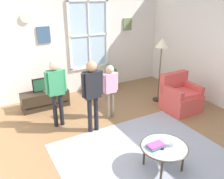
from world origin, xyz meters
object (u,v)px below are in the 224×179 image
object	(u,v)px
television	(44,85)
remote_near_books	(162,147)
person_green_shirt	(56,86)
potted_plant_by_window	(112,76)
book_stack	(156,146)
person_black_shirt	(92,89)
tv_stand	(45,99)
cup	(172,144)
coffee_table	(164,148)
person_pink_shirt	(110,86)
floor_lamp	(161,49)
armchair	(180,97)

from	to	relation	value
television	remote_near_books	distance (m)	3.28
person_green_shirt	potted_plant_by_window	world-z (taller)	person_green_shirt
book_stack	person_black_shirt	size ratio (longest dim) A/B	0.18
tv_stand	book_stack	size ratio (longest dim) A/B	4.27
book_stack	cup	size ratio (longest dim) A/B	2.91
tv_stand	coffee_table	bearing A→B (deg)	-71.41
person_pink_shirt	person_black_shirt	distance (m)	0.67
cup	remote_near_books	world-z (taller)	cup
person_pink_shirt	potted_plant_by_window	distance (m)	1.77
television	person_green_shirt	size ratio (longest dim) A/B	0.36
television	floor_lamp	bearing A→B (deg)	-20.95
tv_stand	television	size ratio (longest dim) A/B	2.17
television	floor_lamp	distance (m)	2.97
book_stack	person_green_shirt	world-z (taller)	person_green_shirt
armchair	person_black_shirt	bearing A→B (deg)	176.33
armchair	book_stack	world-z (taller)	armchair
coffee_table	potted_plant_by_window	size ratio (longest dim) A/B	1.14
remote_near_books	person_pink_shirt	bearing A→B (deg)	86.04
floor_lamp	television	bearing A→B (deg)	159.05
coffee_table	book_stack	size ratio (longest dim) A/B	2.86
television	person_green_shirt	bearing A→B (deg)	-88.85
television	person_pink_shirt	distance (m)	1.69
tv_stand	floor_lamp	world-z (taller)	floor_lamp
person_pink_shirt	cup	bearing A→B (deg)	-89.13
book_stack	person_black_shirt	world-z (taller)	person_black_shirt
armchair	cup	xyz separation A→B (m)	(-1.62, -1.47, 0.13)
remote_near_books	floor_lamp	size ratio (longest dim) A/B	0.09
tv_stand	person_green_shirt	world-z (taller)	person_green_shirt
tv_stand	person_black_shirt	xyz separation A→B (m)	(0.56, -1.56, 0.71)
remote_near_books	television	bearing A→B (deg)	107.74
person_pink_shirt	person_black_shirt	world-z (taller)	person_black_shirt
armchair	floor_lamp	bearing A→B (deg)	98.43
coffee_table	cup	xyz separation A→B (m)	(0.11, -0.05, 0.07)
tv_stand	person_black_shirt	world-z (taller)	person_black_shirt
potted_plant_by_window	tv_stand	bearing A→B (deg)	-173.24
armchair	potted_plant_by_window	world-z (taller)	armchair
tv_stand	remote_near_books	world-z (taller)	remote_near_books
cup	person_pink_shirt	bearing A→B (deg)	90.87
tv_stand	book_stack	world-z (taller)	book_stack
armchair	remote_near_books	world-z (taller)	armchair
remote_near_books	potted_plant_by_window	size ratio (longest dim) A/B	0.21
television	armchair	size ratio (longest dim) A/B	0.59
television	floor_lamp	xyz separation A→B (m)	(2.68, -1.03, 0.76)
cup	person_black_shirt	bearing A→B (deg)	110.20
potted_plant_by_window	person_black_shirt	bearing A→B (deg)	-128.93
person_black_shirt	tv_stand	bearing A→B (deg)	109.89
armchair	tv_stand	bearing A→B (deg)	148.50
coffee_table	person_pink_shirt	distance (m)	1.92
television	person_green_shirt	world-z (taller)	person_green_shirt
television	person_pink_shirt	size ratio (longest dim) A/B	0.42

